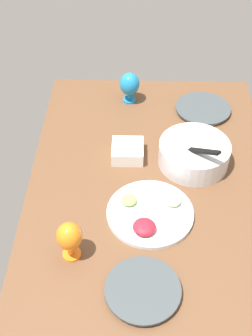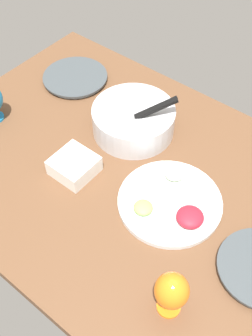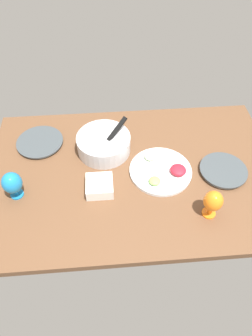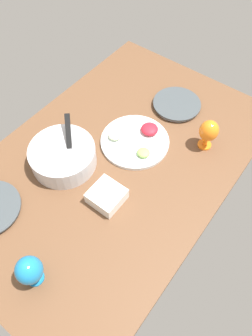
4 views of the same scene
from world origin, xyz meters
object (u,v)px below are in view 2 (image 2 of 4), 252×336
at_px(dinner_plate_left, 75,78).
at_px(hurricane_glass_orange, 172,292).
at_px(square_bowl_white, 74,165).
at_px(mixing_bowl, 134,119).
at_px(fruit_platter, 171,202).

xyz_separation_m(dinner_plate_left, hurricane_glass_orange, (0.87, -0.56, 0.09)).
bearing_deg(hurricane_glass_orange, square_bowl_white, 160.26).
bearing_deg(dinner_plate_left, hurricane_glass_orange, -32.59).
relative_size(mixing_bowl, fruit_platter, 0.90).
distance_m(dinner_plate_left, mixing_bowl, 0.39).
height_order(fruit_platter, hurricane_glass_orange, hurricane_glass_orange).
relative_size(dinner_plate_left, mixing_bowl, 0.90).
bearing_deg(fruit_platter, hurricane_glass_orange, -56.24).
height_order(dinner_plate_left, square_bowl_white, square_bowl_white).
relative_size(mixing_bowl, square_bowl_white, 2.21).
height_order(mixing_bowl, fruit_platter, mixing_bowl).
xyz_separation_m(mixing_bowl, square_bowl_white, (-0.03, -0.29, -0.02)).
relative_size(mixing_bowl, hurricane_glass_orange, 1.86).
bearing_deg(square_bowl_white, fruit_platter, 15.41).
xyz_separation_m(dinner_plate_left, mixing_bowl, (0.38, -0.08, 0.04)).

